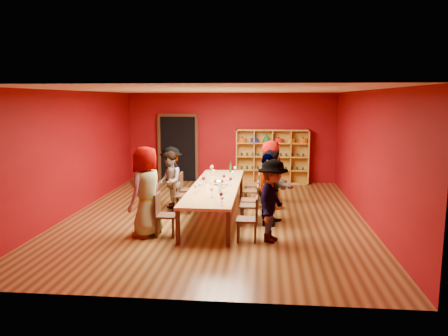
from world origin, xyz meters
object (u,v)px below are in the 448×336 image
(spittoon_bowl, at_px, (219,182))
(shelving_unit, at_px, (272,154))
(chair_person_right_3, at_px, (255,189))
(person_right_3, at_px, (270,175))
(chair_person_right_1, at_px, (253,203))
(person_right_4, at_px, (270,171))
(chair_person_left_2, at_px, (180,193))
(person_right_0, at_px, (272,201))
(person_right_2, at_px, (271,184))
(person_left_0, at_px, (146,191))
(person_left_3, at_px, (171,176))
(chair_person_left_0, at_px, (163,212))
(chair_person_right_4, at_px, (255,183))
(wine_bottle, at_px, (231,168))
(tasting_table, at_px, (216,187))
(person_right_1, at_px, (267,190))
(chair_person_right_0, at_px, (251,216))
(chair_person_right_2, at_px, (253,198))
(person_left_2, at_px, (169,182))
(chair_person_left_3, at_px, (185,188))

(spittoon_bowl, bearing_deg, shelving_unit, 72.50)
(chair_person_right_3, height_order, person_right_3, person_right_3)
(chair_person_right_1, relative_size, person_right_4, 0.53)
(chair_person_left_2, xyz_separation_m, person_right_0, (2.24, -2.02, 0.32))
(person_right_0, relative_size, person_right_2, 1.00)
(person_left_0, xyz_separation_m, person_left_3, (-0.03, 2.54, -0.14))
(chair_person_left_0, bearing_deg, chair_person_left_2, 90.00)
(chair_person_right_4, bearing_deg, wine_bottle, 162.53)
(chair_person_right_1, xyz_separation_m, person_right_3, (0.40, 1.57, 0.38))
(person_left_3, bearing_deg, tasting_table, 41.54)
(shelving_unit, distance_m, person_right_4, 2.64)
(chair_person_right_1, bearing_deg, person_right_3, 75.64)
(chair_person_right_3, bearing_deg, person_right_1, -78.76)
(person_left_3, bearing_deg, chair_person_right_0, 25.28)
(shelving_unit, bearing_deg, chair_person_right_3, -98.10)
(person_right_1, relative_size, wine_bottle, 5.28)
(tasting_table, relative_size, person_left_3, 2.87)
(person_right_4, xyz_separation_m, wine_bottle, (-1.12, 0.22, 0.03))
(person_right_4, bearing_deg, wine_bottle, 92.87)
(chair_person_right_1, xyz_separation_m, chair_person_right_2, (0.00, 0.52, 0.00))
(chair_person_right_0, height_order, person_right_1, person_right_1)
(person_left_0, relative_size, wine_bottle, 6.08)
(chair_person_right_1, distance_m, chair_person_right_3, 1.57)
(person_left_2, bearing_deg, person_left_0, -13.65)
(person_left_2, xyz_separation_m, person_right_1, (2.41, -0.89, 0.04))
(person_left_3, height_order, person_right_1, person_right_1)
(person_right_3, bearing_deg, chair_person_left_2, 101.57)
(chair_person_right_0, height_order, person_right_0, person_right_0)
(person_right_2, bearing_deg, chair_person_right_1, 119.80)
(person_left_3, height_order, person_right_2, person_right_2)
(chair_person_right_0, distance_m, chair_person_right_2, 1.66)
(shelving_unit, bearing_deg, chair_person_right_1, -95.57)
(person_left_2, relative_size, chair_person_right_0, 1.72)
(shelving_unit, bearing_deg, person_right_2, -90.95)
(person_left_3, distance_m, chair_person_right_1, 2.69)
(person_right_4, height_order, wine_bottle, person_right_4)
(tasting_table, distance_m, chair_person_right_3, 1.30)
(chair_person_left_0, bearing_deg, person_left_3, 98.09)
(person_left_3, relative_size, chair_person_right_4, 1.76)
(person_right_3, bearing_deg, person_left_3, 85.15)
(chair_person_left_2, distance_m, person_left_2, 0.39)
(person_left_3, bearing_deg, person_right_3, 76.69)
(shelving_unit, height_order, person_right_3, shelving_unit)
(chair_person_right_1, bearing_deg, person_right_1, 0.00)
(person_left_2, height_order, chair_person_right_1, person_left_2)
(person_left_2, bearing_deg, person_left_3, 175.27)
(person_right_1, distance_m, person_right_2, 0.53)
(chair_person_left_3, height_order, spittoon_bowl, chair_person_left_3)
(wine_bottle, bearing_deg, person_left_3, -145.09)
(tasting_table, distance_m, chair_person_right_2, 0.94)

